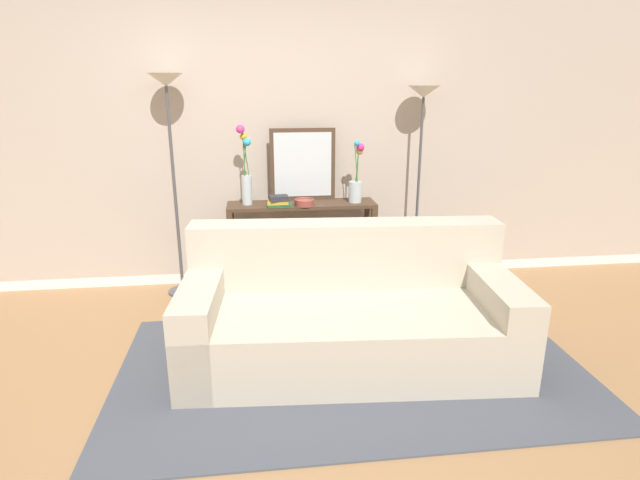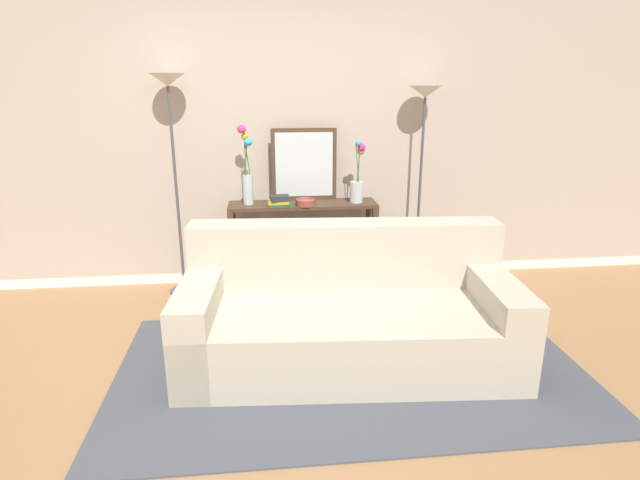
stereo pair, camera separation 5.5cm
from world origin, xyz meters
TOP-DOWN VIEW (x-y plane):
  - ground_plane at (0.00, 0.00)m, footprint 16.00×16.00m
  - back_wall at (0.00, 1.93)m, footprint 12.00×0.15m
  - area_rug at (0.54, 0.18)m, footprint 3.03×1.73m
  - couch at (0.54, 0.34)m, footprint 2.23×1.13m
  - console_table at (0.34, 1.60)m, footprint 1.29×0.33m
  - floor_lamp_left at (-0.73, 1.64)m, footprint 0.28×0.28m
  - floor_lamp_right at (1.40, 1.64)m, footprint 0.28×0.28m
  - wall_mirror at (0.37, 1.74)m, footprint 0.57×0.02m
  - vase_tall_flowers at (-0.13, 1.61)m, footprint 0.12×0.12m
  - vase_short_flowers at (0.82, 1.59)m, footprint 0.13×0.12m
  - fruit_bowl at (0.36, 1.51)m, footprint 0.17×0.17m
  - book_stack at (0.14, 1.51)m, footprint 0.21×0.16m
  - book_row_under_console at (-0.00, 1.60)m, footprint 0.35×0.18m

SIDE VIEW (x-z plane):
  - ground_plane at x=0.00m, z-range -0.02..0.00m
  - area_rug at x=0.54m, z-range 0.00..0.01m
  - book_row_under_console at x=0.00m, z-range -0.01..0.12m
  - couch at x=0.54m, z-range -0.13..0.75m
  - console_table at x=0.34m, z-range 0.15..0.95m
  - fruit_bowl at x=0.36m, z-range 0.80..0.86m
  - book_stack at x=0.14m, z-range 0.79..0.89m
  - vase_short_flowers at x=0.82m, z-range 0.71..1.25m
  - vase_tall_flowers at x=-0.13m, z-range 0.74..1.41m
  - wall_mirror at x=0.37m, z-range 0.80..1.43m
  - back_wall at x=0.00m, z-range 0.00..2.71m
  - floor_lamp_right at x=1.40m, z-range 0.51..2.29m
  - floor_lamp_left at x=-0.73m, z-range 0.54..2.42m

